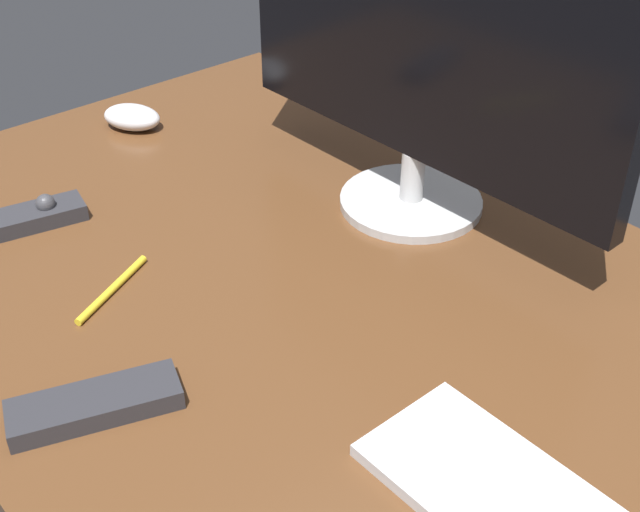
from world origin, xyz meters
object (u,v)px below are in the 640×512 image
media_remote (28,218)px  tv_remote (95,404)px  pen (112,289)px  monitor (421,55)px  computer_mouse (132,117)px

media_remote → tv_remote: media_remote is taller
tv_remote → pen: 20.19cm
monitor → tv_remote: size_ratio=3.60×
monitor → media_remote: 56.13cm
computer_mouse → pen: size_ratio=0.70×
computer_mouse → pen: bearing=-63.6°
computer_mouse → tv_remote: (54.15, -35.94, -0.82)cm
monitor → tv_remote: monitor is taller
monitor → media_remote: bearing=-126.3°
monitor → computer_mouse: size_ratio=6.32×
computer_mouse → pen: computer_mouse is taller
computer_mouse → media_remote: media_remote is taller
media_remote → computer_mouse: bearing=44.9°
tv_remote → pen: bearing=75.7°
media_remote → tv_remote: (37.34, -10.09, -0.15)cm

